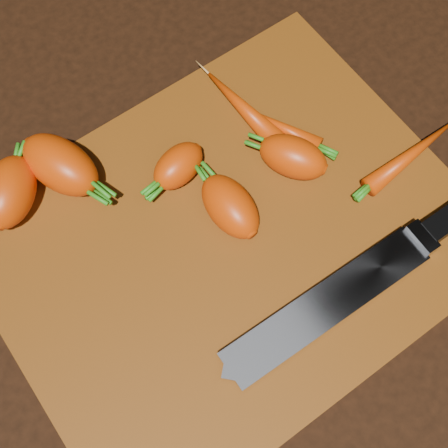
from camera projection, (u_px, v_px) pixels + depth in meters
ground at (229, 243)px, 0.69m from camera, size 2.00×2.00×0.01m
cutting_board at (229, 239)px, 0.68m from camera, size 0.50×0.40×0.01m
carrot_0 at (9, 192)px, 0.66m from camera, size 0.10×0.10×0.05m
carrot_1 at (60, 165)px, 0.67m from camera, size 0.08×0.11×0.06m
carrot_2 at (230, 206)px, 0.66m from camera, size 0.05×0.08×0.05m
carrot_3 at (178, 166)px, 0.68m from camera, size 0.07×0.05×0.04m
carrot_4 at (293, 157)px, 0.68m from camera, size 0.08×0.09×0.05m
carrot_5 at (242, 107)px, 0.72m from camera, size 0.03×0.12×0.03m
carrot_6 at (410, 155)px, 0.70m from camera, size 0.13×0.03×0.02m
carrot_7 at (285, 129)px, 0.71m from camera, size 0.05×0.09×0.02m
knife at (345, 292)px, 0.64m from camera, size 0.39×0.05×0.02m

